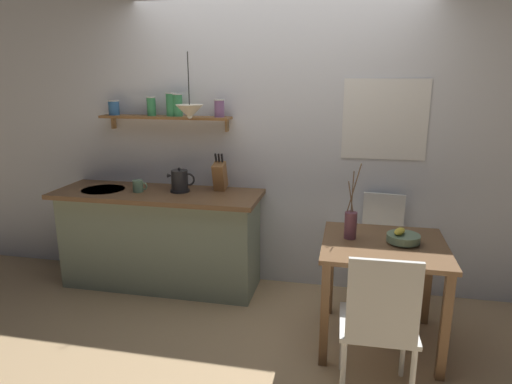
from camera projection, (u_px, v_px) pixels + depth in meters
The scene contains 13 objects.
ground_plane at pixel (262, 312), 3.70m from camera, with size 14.00×14.00×0.00m, color tan.
back_wall at pixel (299, 138), 3.93m from camera, with size 6.80×0.11×2.70m.
kitchen_counter at pixel (160, 238), 4.08m from camera, with size 1.83×0.63×0.89m.
wall_shelf at pixel (166, 111), 3.96m from camera, with size 1.19×0.20×0.33m.
dining_table at pixel (383, 261), 3.13m from camera, with size 0.84×0.79×0.76m.
dining_chair_near at pixel (379, 321), 2.56m from camera, with size 0.45×0.44×0.95m.
dining_chair_far at pixel (381, 244), 3.77m from camera, with size 0.42×0.43×0.92m.
fruit_bowl at pixel (403, 237), 3.09m from camera, with size 0.23×0.23×0.11m.
twig_vase at pixel (351, 224), 3.17m from camera, with size 0.10×0.09×0.54m.
electric_kettle at pixel (180, 181), 3.93m from camera, with size 0.25×0.17×0.22m.
knife_block at pixel (220, 176), 3.96m from camera, with size 0.10×0.18×0.34m.
coffee_mug_by_sink at pixel (138, 186), 3.94m from camera, with size 0.13×0.09×0.10m.
pendant_lamp at pixel (190, 112), 3.63m from camera, with size 0.23×0.23×0.52m.
Camera 1 is at (0.65, -3.26, 1.89)m, focal length 31.65 mm.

